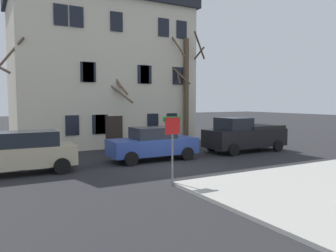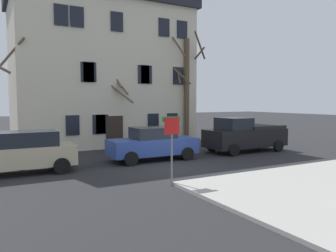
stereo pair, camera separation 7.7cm
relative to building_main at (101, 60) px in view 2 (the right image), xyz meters
name	(u,v)px [view 2 (the right image)]	position (x,y,z in m)	size (l,w,h in m)	color
ground_plane	(170,166)	(-0.03, -10.45, -6.02)	(120.00, 120.00, 0.00)	#262628
building_main	(101,60)	(0.00, 0.00, 0.00)	(12.38, 7.90, 11.84)	beige
tree_bare_mid	(121,103)	(0.37, -3.14, -3.08)	(2.19, 2.55, 5.90)	brown
tree_bare_far	(187,86)	(4.95, -3.95, -1.95)	(2.56, 2.62, 8.03)	brown
car_beige_wagon	(22,152)	(-6.19, -8.78, -5.10)	(4.29, 1.99, 1.78)	#C6B793
car_blue_sedan	(153,144)	(0.00, -8.60, -5.16)	(4.57, 1.98, 1.71)	#2D4799
pickup_truck_black	(245,135)	(6.17, -8.62, -5.02)	(5.07, 2.23, 2.07)	black
street_sign_pole	(172,137)	(-1.66, -13.53, -4.25)	(0.76, 0.07, 2.50)	slate
bicycle_leaning	(19,150)	(-5.96, -3.95, -5.65)	(1.75, 0.11, 1.03)	black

